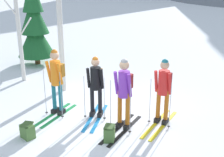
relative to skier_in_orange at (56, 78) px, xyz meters
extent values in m
plane|color=white|center=(1.31, -0.02, -1.07)|extent=(400.00, 400.00, 0.00)
cube|color=green|center=(0.08, -0.13, -1.06)|extent=(0.47, 1.56, 0.02)
cube|color=green|center=(-0.13, -0.08, -1.06)|extent=(0.47, 1.56, 0.02)
cube|color=black|center=(0.10, -0.04, -0.99)|extent=(0.17, 0.28, 0.12)
cylinder|color=#1E6B7A|center=(0.10, -0.04, -0.51)|extent=(0.11, 0.11, 0.88)
cube|color=black|center=(-0.11, 0.02, -0.99)|extent=(0.17, 0.28, 0.12)
cylinder|color=#1E6B7A|center=(-0.11, 0.02, -0.51)|extent=(0.11, 0.11, 0.88)
cylinder|color=orange|center=(0.00, -0.01, 0.14)|extent=(0.28, 0.28, 0.66)
sphere|color=tan|center=(0.00, -0.01, 0.63)|extent=(0.24, 0.24, 0.24)
sphere|color=#B76019|center=(0.00, -0.01, 0.70)|extent=(0.18, 0.18, 0.18)
cylinder|color=orange|center=(0.16, -0.11, 0.16)|extent=(0.13, 0.22, 0.63)
cylinder|color=orange|center=(-0.19, -0.03, 0.16)|extent=(0.13, 0.22, 0.63)
cylinder|color=#A5A5AD|center=(0.22, -0.25, -0.41)|extent=(0.02, 0.02, 1.33)
cylinder|color=black|center=(0.22, -0.25, -1.01)|extent=(0.07, 0.07, 0.01)
cylinder|color=#A5A5AD|center=(-0.31, -0.12, -0.41)|extent=(0.02, 0.02, 1.33)
cylinder|color=black|center=(-0.31, -0.12, -1.01)|extent=(0.07, 0.07, 0.01)
cube|color=#99661E|center=(0.04, 0.15, 0.18)|extent=(0.29, 0.22, 0.36)
cube|color=#1E84D1|center=(1.20, -0.02, -1.06)|extent=(0.12, 1.66, 0.02)
cube|color=#1E84D1|center=(0.98, -0.02, -1.06)|extent=(0.12, 1.66, 0.02)
cube|color=black|center=(1.19, 0.08, -0.99)|extent=(0.11, 0.26, 0.12)
cylinder|color=black|center=(1.19, 0.08, -0.55)|extent=(0.11, 0.11, 0.81)
cube|color=black|center=(0.97, 0.08, -0.99)|extent=(0.11, 0.26, 0.12)
cylinder|color=black|center=(0.97, 0.08, -0.55)|extent=(0.11, 0.11, 0.81)
cylinder|color=black|center=(1.08, 0.08, 0.04)|extent=(0.28, 0.28, 0.61)
sphere|color=tan|center=(1.08, 0.08, 0.49)|extent=(0.22, 0.22, 0.22)
sphere|color=#B76019|center=(1.08, 0.08, 0.56)|extent=(0.16, 0.16, 0.16)
cylinder|color=black|center=(1.26, 0.02, 0.06)|extent=(0.08, 0.20, 0.58)
cylinder|color=black|center=(0.90, 0.02, 0.06)|extent=(0.08, 0.20, 0.58)
cylinder|color=#A5A5AD|center=(1.36, -0.09, -0.46)|extent=(0.02, 0.02, 1.22)
cylinder|color=black|center=(1.36, -0.09, -1.01)|extent=(0.07, 0.07, 0.01)
cylinder|color=#A5A5AD|center=(0.82, -0.10, -0.46)|extent=(0.02, 0.02, 1.22)
cylinder|color=black|center=(0.82, -0.10, -1.01)|extent=(0.07, 0.07, 0.01)
cube|color=#99661E|center=(1.08, 0.25, 0.07)|extent=(0.26, 0.16, 0.36)
cube|color=black|center=(2.01, -0.53, -1.06)|extent=(0.58, 1.70, 0.02)
cube|color=black|center=(1.80, -0.47, -1.06)|extent=(0.58, 1.70, 0.02)
cube|color=black|center=(2.04, -0.43, -0.99)|extent=(0.18, 0.28, 0.12)
cylinder|color=#B76019|center=(2.04, -0.43, -0.51)|extent=(0.11, 0.11, 0.87)
cube|color=black|center=(1.83, -0.37, -0.99)|extent=(0.18, 0.28, 0.12)
cylinder|color=#B76019|center=(1.83, -0.37, -0.51)|extent=(0.11, 0.11, 0.87)
cylinder|color=purple|center=(1.93, -0.40, 0.13)|extent=(0.28, 0.28, 0.65)
sphere|color=tan|center=(1.93, -0.40, 0.61)|extent=(0.24, 0.24, 0.24)
sphere|color=gray|center=(1.93, -0.40, 0.68)|extent=(0.18, 0.18, 0.18)
cylinder|color=purple|center=(2.09, -0.51, 0.15)|extent=(0.14, 0.22, 0.62)
cylinder|color=purple|center=(1.74, -0.41, 0.15)|extent=(0.14, 0.22, 0.62)
cylinder|color=#A5A5AD|center=(2.14, -0.65, -0.42)|extent=(0.02, 0.02, 1.31)
cylinder|color=black|center=(2.14, -0.65, -1.01)|extent=(0.07, 0.07, 0.01)
cylinder|color=#A5A5AD|center=(1.62, -0.50, -0.42)|extent=(0.02, 0.02, 1.31)
cylinder|color=black|center=(1.62, -0.50, -1.01)|extent=(0.07, 0.07, 0.01)
cube|color=maroon|center=(1.98, -0.24, 0.16)|extent=(0.29, 0.23, 0.36)
cube|color=yellow|center=(2.93, -0.05, -1.06)|extent=(0.64, 1.74, 0.02)
cube|color=yellow|center=(2.73, 0.02, -1.06)|extent=(0.64, 1.74, 0.02)
cube|color=black|center=(2.97, 0.04, -0.99)|extent=(0.19, 0.28, 0.12)
cylinder|color=#B76019|center=(2.97, 0.04, -0.53)|extent=(0.11, 0.11, 0.83)
cube|color=black|center=(2.76, 0.11, -0.99)|extent=(0.19, 0.28, 0.12)
cylinder|color=#B76019|center=(2.76, 0.11, -0.53)|extent=(0.11, 0.11, 0.83)
cylinder|color=red|center=(2.86, 0.08, 0.07)|extent=(0.28, 0.28, 0.62)
sphere|color=tan|center=(2.86, 0.08, 0.53)|extent=(0.23, 0.23, 0.23)
sphere|color=#1E6B7A|center=(2.86, 0.08, 0.60)|extent=(0.17, 0.17, 0.17)
cylinder|color=red|center=(3.01, -0.03, 0.09)|extent=(0.14, 0.22, 0.59)
cylinder|color=red|center=(2.67, 0.08, 0.09)|extent=(0.14, 0.22, 0.59)
cylinder|color=#A5A5AD|center=(3.06, -0.18, -0.45)|extent=(0.02, 0.02, 1.25)
cylinder|color=black|center=(3.06, -0.18, -1.01)|extent=(0.07, 0.07, 0.01)
cylinder|color=#A5A5AD|center=(2.55, -0.01, -0.45)|extent=(0.02, 0.02, 1.25)
cylinder|color=black|center=(2.55, -0.01, -1.01)|extent=(0.07, 0.07, 0.01)
cube|color=maroon|center=(2.91, 0.24, 0.10)|extent=(0.30, 0.23, 0.36)
cylinder|color=#51381E|center=(-2.81, 4.40, -0.70)|extent=(0.23, 0.23, 0.74)
cone|color=#195628|center=(-2.81, 4.40, 0.08)|extent=(1.58, 1.58, 1.56)
cone|color=#195628|center=(-2.81, 4.40, 1.06)|extent=(1.20, 1.20, 1.56)
cylinder|color=silver|center=(-0.53, 1.74, 1.61)|extent=(0.17, 0.17, 5.36)
cylinder|color=silver|center=(-2.34, 2.32, 0.55)|extent=(0.15, 0.15, 3.24)
cylinder|color=silver|center=(-2.47, 2.09, 1.64)|extent=(0.29, 0.50, 0.76)
cylinder|color=silver|center=(-2.07, 2.30, 0.90)|extent=(0.57, 0.09, 0.72)
cube|color=#4C7238|center=(-0.21, -1.37, -0.90)|extent=(0.40, 0.37, 0.34)
cube|color=#39562A|center=(-0.21, -1.37, -0.71)|extent=(0.22, 0.28, 0.04)
cube|color=#4C7238|center=(1.72, -1.05, -0.90)|extent=(0.28, 0.35, 0.34)
cube|color=#39562A|center=(1.72, -1.05, -0.71)|extent=(0.22, 0.28, 0.04)
camera|label=1|loc=(3.10, -6.87, 2.61)|focal=46.56mm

